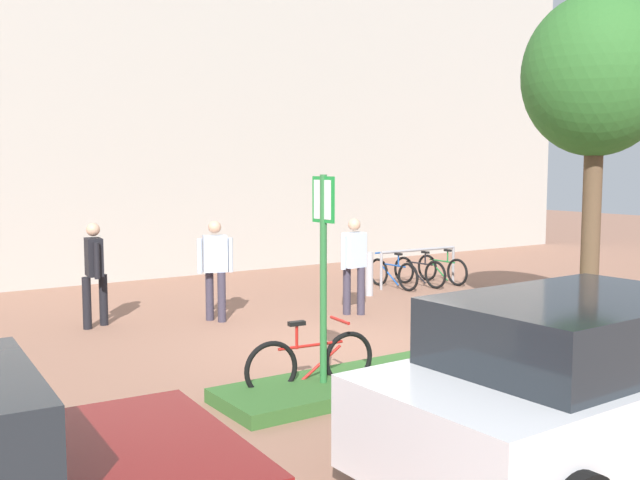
# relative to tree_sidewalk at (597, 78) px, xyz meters

# --- Properties ---
(ground_plane) EXTENTS (60.00, 60.00, 0.00)m
(ground_plane) POSITION_rel_tree_sidewalk_xyz_m (-3.47, 1.59, -3.95)
(ground_plane) COLOR #936651
(building_facade) EXTENTS (28.00, 1.20, 10.00)m
(building_facade) POSITION_rel_tree_sidewalk_xyz_m (-3.47, 9.97, 1.05)
(building_facade) COLOR #B2ADA3
(building_facade) RESTS_ON ground
(planter_strip) EXTENTS (7.00, 1.10, 0.16)m
(planter_strip) POSITION_rel_tree_sidewalk_xyz_m (-2.78, -0.16, -3.87)
(planter_strip) COLOR #336028
(planter_strip) RESTS_ON ground
(tree_sidewalk) EXTENTS (2.21, 2.21, 5.21)m
(tree_sidewalk) POSITION_rel_tree_sidewalk_xyz_m (0.00, 0.00, 0.00)
(tree_sidewalk) COLOR brown
(tree_sidewalk) RESTS_ON ground
(parking_sign_post) EXTENTS (0.08, 0.36, 2.54)m
(parking_sign_post) POSITION_rel_tree_sidewalk_xyz_m (-5.04, -0.16, -2.29)
(parking_sign_post) COLOR #2D7238
(parking_sign_post) RESTS_ON ground
(bike_at_sign) EXTENTS (1.68, 0.42, 0.86)m
(bike_at_sign) POSITION_rel_tree_sidewalk_xyz_m (-5.06, 0.07, -3.60)
(bike_at_sign) COLOR black
(bike_at_sign) RESTS_ON ground
(bike_rack_cluster) EXTENTS (2.11, 1.63, 0.83)m
(bike_rack_cluster) POSITION_rel_tree_sidewalk_xyz_m (1.08, 5.15, -3.60)
(bike_rack_cluster) COLOR #99999E
(bike_rack_cluster) RESTS_ON ground
(bollard_steel) EXTENTS (0.16, 0.16, 0.90)m
(bollard_steel) POSITION_rel_tree_sidewalk_xyz_m (-0.58, 4.76, -3.50)
(bollard_steel) COLOR #ADADB2
(bollard_steel) RESTS_ON ground
(person_shirt_white) EXTENTS (0.58, 0.38, 1.72)m
(person_shirt_white) POSITION_rel_tree_sidewalk_xyz_m (-4.26, 4.27, -2.96)
(person_shirt_white) COLOR #383342
(person_shirt_white) RESTS_ON ground
(person_suited_dark) EXTENTS (0.46, 0.61, 1.72)m
(person_suited_dark) POSITION_rel_tree_sidewalk_xyz_m (-6.11, 4.94, -2.96)
(person_suited_dark) COLOR black
(person_suited_dark) RESTS_ON ground
(person_shirt_blue) EXTENTS (0.61, 0.29, 1.72)m
(person_shirt_blue) POSITION_rel_tree_sidewalk_xyz_m (-1.98, 3.40, -2.96)
(person_shirt_blue) COLOR #383342
(person_shirt_blue) RESTS_ON ground
(car_white_hatch) EXTENTS (4.35, 2.12, 1.54)m
(car_white_hatch) POSITION_rel_tree_sidewalk_xyz_m (-4.27, -3.11, -3.19)
(car_white_hatch) COLOR silver
(car_white_hatch) RESTS_ON ground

